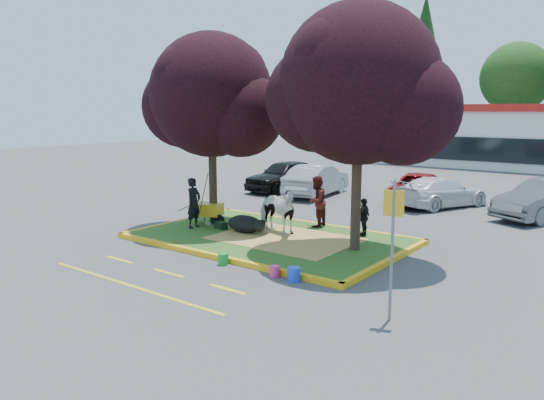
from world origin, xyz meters
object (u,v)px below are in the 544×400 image
Objects in this scene: bucket_pink at (274,271)px; bucket_green at (223,259)px; handler at (194,203)px; sign_post at (393,234)px; cow at (276,210)px; car_black at (285,175)px; bucket_blue at (294,274)px; car_silver at (317,180)px; calf at (245,224)px; wheelbarrow at (207,210)px.

bucket_green is at bearing 180.00° from bucket_pink.
handler is 0.60× the size of sign_post.
cow is at bearing 125.84° from sign_post.
car_black is (-6.25, 11.44, 0.62)m from bucket_green.
handler is at bearing 156.30° from bucket_pink.
sign_post is at bearing -115.46° from cow.
car_silver reaches higher than bucket_blue.
car_black is at bearing -17.40° from car_silver.
bucket_green is at bearing -55.04° from car_black.
calf is at bearing 134.58° from cow.
calf is 4.69× the size of bucket_pink.
wheelbarrow is 6.50m from bucket_blue.
car_silver is (-4.14, 11.10, 0.59)m from bucket_green.
car_silver is (-2.63, 8.40, 0.31)m from calf.
handler reaches higher than cow.
handler is at bearing 146.43° from bucket_green.
car_silver is (-5.85, 11.10, 0.60)m from bucket_pink.
car_black is (-2.79, 8.47, 0.14)m from wheelbarrow.
cow is 1.10m from calf.
handler is 0.90× the size of wheelbarrow.
bucket_green is at bearing -158.43° from cow.
cow is 3.43m from bucket_green.
calf is 1.98m from handler.
handler reaches higher than calf.
bucket_pink is (5.18, -2.97, -0.50)m from wheelbarrow.
car_black is (-2.91, 9.22, -0.22)m from handler.
sign_post is at bearing -8.93° from bucket_green.
car_black is at bearing 90.12° from wheelbarrow.
bucket_green is at bearing 180.00° from bucket_blue.
wheelbarrow is at bearing 0.95° from handler.
handler is (-2.64, -1.05, 0.09)m from cow.
bucket_pink is at bearing -134.13° from cow.
bucket_blue is at bearing 0.00° from bucket_green.
cow is 0.39× the size of car_black.
bucket_blue is at bearing -21.10° from calf.
handler is (-1.83, -0.48, 0.56)m from calf.
bucket_pink is 12.57m from car_silver.
car_black reaches higher than wheelbarrow.
calf is 3.11m from bucket_green.
car_silver is (2.11, -0.34, -0.03)m from car_black.
calf is at bearing -55.23° from car_black.
wheelbarrow is 6.75× the size of bucket_pink.
sign_post is at bearing -13.52° from calf.
bucket_blue is at bearing -128.10° from cow.
bucket_green is (1.52, -2.70, -0.28)m from calf.
calf is at bearing -83.38° from handler.
bucket_blue is (-2.86, 0.81, -1.57)m from sign_post.
cow reaches higher than car_silver.
sign_post is 0.61× the size of car_black.
car_silver is at bearing 117.80° from bucket_pink.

